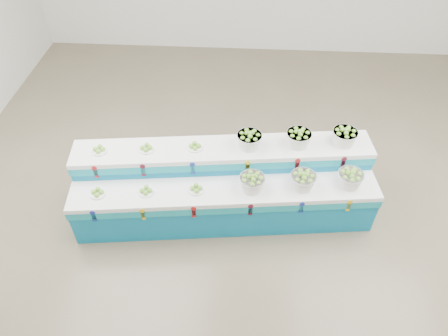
{
  "coord_description": "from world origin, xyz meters",
  "views": [
    {
      "loc": [
        -0.28,
        -4.09,
        4.83
      ],
      "look_at": [
        -0.54,
        -0.0,
        0.87
      ],
      "focal_mm": 33.45,
      "sensor_mm": 36.0,
      "label": 1
    }
  ],
  "objects_px": {
    "basket_lower_left": "(252,182)",
    "plate_upper_mid": "(146,148)",
    "basket_upper_right": "(344,136)",
    "display_stand": "(224,186)"
  },
  "relations": [
    {
      "from": "basket_lower_left",
      "to": "plate_upper_mid",
      "type": "distance_m",
      "value": 1.53
    },
    {
      "from": "plate_upper_mid",
      "to": "basket_upper_right",
      "type": "xyz_separation_m",
      "value": [
        2.72,
        0.32,
        0.08
      ]
    },
    {
      "from": "basket_upper_right",
      "to": "plate_upper_mid",
      "type": "bearing_deg",
      "value": -173.31
    },
    {
      "from": "basket_upper_right",
      "to": "basket_lower_left",
      "type": "bearing_deg",
      "value": -151.81
    },
    {
      "from": "plate_upper_mid",
      "to": "basket_upper_right",
      "type": "bearing_deg",
      "value": 6.69
    },
    {
      "from": "display_stand",
      "to": "basket_lower_left",
      "type": "height_order",
      "value": "display_stand"
    },
    {
      "from": "plate_upper_mid",
      "to": "display_stand",
      "type": "bearing_deg",
      "value": -7.18
    },
    {
      "from": "display_stand",
      "to": "basket_lower_left",
      "type": "bearing_deg",
      "value": -35.74
    },
    {
      "from": "display_stand",
      "to": "basket_upper_right",
      "type": "bearing_deg",
      "value": 8.79
    },
    {
      "from": "plate_upper_mid",
      "to": "basket_upper_right",
      "type": "distance_m",
      "value": 2.74
    }
  ]
}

